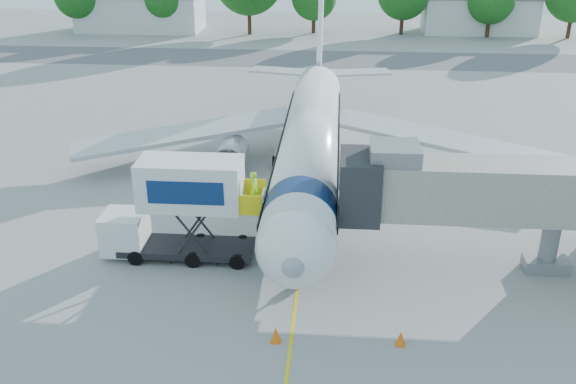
{
  "coord_description": "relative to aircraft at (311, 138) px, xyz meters",
  "views": [
    {
      "loc": [
        1.63,
        -36.24,
        17.01
      ],
      "look_at": [
        -0.79,
        -5.33,
        3.2
      ],
      "focal_mm": 40.0,
      "sensor_mm": 36.0,
      "label": 1
    }
  ],
  "objects": [
    {
      "name": "ground",
      "position": [
        0.0,
        -4.12,
        -2.95
      ],
      "size": [
        160.0,
        160.0,
        0.0
      ],
      "primitive_type": "plane",
      "color": "#969694",
      "rests_on": "ground"
    },
    {
      "name": "safety_cone_a",
      "position": [
        4.65,
        -17.83,
        -2.62
      ],
      "size": [
        0.43,
        0.43,
        0.69
      ],
      "color": "orange",
      "rests_on": "ground"
    },
    {
      "name": "taxiway_strip",
      "position": [
        0.0,
        37.88,
        -2.94
      ],
      "size": [
        120.0,
        10.0,
        0.01
      ],
      "primitive_type": "cube",
      "color": "#59595B",
      "rests_on": "ground"
    },
    {
      "name": "outbuilding_right",
      "position": [
        22.0,
        57.88,
        -0.29
      ],
      "size": [
        16.4,
        7.4,
        5.3
      ],
      "color": "silver",
      "rests_on": "ground"
    },
    {
      "name": "jet_bridge",
      "position": [
        7.99,
        -11.12,
        1.39
      ],
      "size": [
        13.9,
        3.2,
        6.6
      ],
      "color": "#A9A190",
      "rests_on": "ground"
    },
    {
      "name": "aircraft",
      "position": [
        0.0,
        0.0,
        0.0
      ],
      "size": [
        34.17,
        37.73,
        11.35
      ],
      "color": "white",
      "rests_on": "ground"
    },
    {
      "name": "safety_cone_b",
      "position": [
        -0.65,
        -18.02,
        -2.6
      ],
      "size": [
        0.45,
        0.45,
        0.72
      ],
      "color": "orange",
      "rests_on": "ground"
    },
    {
      "name": "tree_f",
      "position": [
        22.72,
        54.18,
        2.09
      ],
      "size": [
        6.52,
        6.52,
        8.31
      ],
      "color": "#382314",
      "rests_on": "ground"
    },
    {
      "name": "catering_hiloader",
      "position": [
        -6.26,
        -11.12,
        -0.19
      ],
      "size": [
        8.5,
        2.44,
        5.5
      ],
      "color": "black",
      "rests_on": "ground"
    },
    {
      "name": "outbuilding_left",
      "position": [
        -28.0,
        55.88,
        -0.29
      ],
      "size": [
        18.4,
        8.4,
        5.3
      ],
      "color": "silver",
      "rests_on": "ground"
    },
    {
      "name": "guidance_line",
      "position": [
        0.0,
        -4.12,
        -2.94
      ],
      "size": [
        0.15,
        70.0,
        0.01
      ],
      "primitive_type": "cube",
      "color": "yellow",
      "rests_on": "ground"
    }
  ]
}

